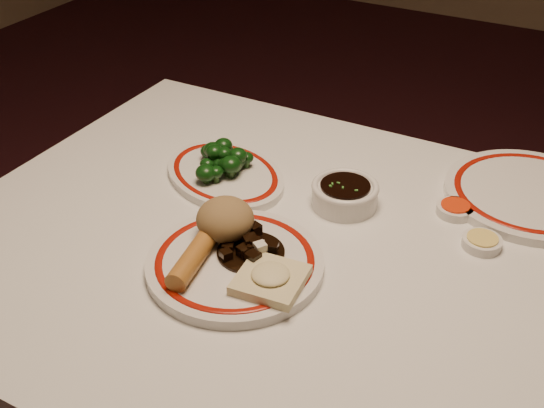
{
  "coord_description": "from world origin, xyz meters",
  "views": [
    {
      "loc": [
        0.37,
        -0.79,
        1.42
      ],
      "look_at": [
        -0.07,
        0.03,
        0.8
      ],
      "focal_mm": 45.0,
      "sensor_mm": 36.0,
      "label": 1
    }
  ],
  "objects_px": {
    "dining_table": "(303,293)",
    "broccoli_plate": "(225,174)",
    "broccoli_pile": "(224,159)",
    "fried_wonton": "(271,278)",
    "soy_bowl": "(345,195)",
    "main_plate": "(235,263)",
    "spring_roll": "(192,259)",
    "stirfry_heap": "(250,249)",
    "rice_mound": "(225,219)"
  },
  "relations": [
    {
      "from": "stirfry_heap",
      "to": "broccoli_plate",
      "type": "height_order",
      "value": "stirfry_heap"
    },
    {
      "from": "main_plate",
      "to": "stirfry_heap",
      "type": "bearing_deg",
      "value": 60.01
    },
    {
      "from": "main_plate",
      "to": "broccoli_plate",
      "type": "height_order",
      "value": "main_plate"
    },
    {
      "from": "spring_roll",
      "to": "soy_bowl",
      "type": "height_order",
      "value": "spring_roll"
    },
    {
      "from": "main_plate",
      "to": "fried_wonton",
      "type": "bearing_deg",
      "value": -17.61
    },
    {
      "from": "broccoli_plate",
      "to": "soy_bowl",
      "type": "distance_m",
      "value": 0.23
    },
    {
      "from": "dining_table",
      "to": "broccoli_pile",
      "type": "distance_m",
      "value": 0.3
    },
    {
      "from": "stirfry_heap",
      "to": "rice_mound",
      "type": "bearing_deg",
      "value": 159.65
    },
    {
      "from": "stirfry_heap",
      "to": "broccoli_plate",
      "type": "distance_m",
      "value": 0.26
    },
    {
      "from": "rice_mound",
      "to": "fried_wonton",
      "type": "bearing_deg",
      "value": -29.98
    },
    {
      "from": "fried_wonton",
      "to": "broccoli_plate",
      "type": "xyz_separation_m",
      "value": [
        -0.23,
        0.24,
        -0.02
      ]
    },
    {
      "from": "main_plate",
      "to": "fried_wonton",
      "type": "distance_m",
      "value": 0.08
    },
    {
      "from": "broccoli_plate",
      "to": "soy_bowl",
      "type": "bearing_deg",
      "value": 6.05
    },
    {
      "from": "fried_wonton",
      "to": "broccoli_pile",
      "type": "height_order",
      "value": "broccoli_pile"
    },
    {
      "from": "spring_roll",
      "to": "broccoli_pile",
      "type": "distance_m",
      "value": 0.29
    },
    {
      "from": "spring_roll",
      "to": "fried_wonton",
      "type": "distance_m",
      "value": 0.12
    },
    {
      "from": "stirfry_heap",
      "to": "broccoli_pile",
      "type": "bearing_deg",
      "value": 130.62
    },
    {
      "from": "soy_bowl",
      "to": "spring_roll",
      "type": "bearing_deg",
      "value": -113.04
    },
    {
      "from": "fried_wonton",
      "to": "broccoli_plate",
      "type": "distance_m",
      "value": 0.33
    },
    {
      "from": "main_plate",
      "to": "soy_bowl",
      "type": "bearing_deg",
      "value": 72.22
    },
    {
      "from": "rice_mound",
      "to": "dining_table",
      "type": "bearing_deg",
      "value": 21.92
    },
    {
      "from": "dining_table",
      "to": "stirfry_heap",
      "type": "distance_m",
      "value": 0.15
    },
    {
      "from": "stirfry_heap",
      "to": "fried_wonton",
      "type": "bearing_deg",
      "value": -37.52
    },
    {
      "from": "main_plate",
      "to": "spring_roll",
      "type": "xyz_separation_m",
      "value": [
        -0.05,
        -0.05,
        0.02
      ]
    },
    {
      "from": "rice_mound",
      "to": "stirfry_heap",
      "type": "height_order",
      "value": "rice_mound"
    },
    {
      "from": "rice_mound",
      "to": "main_plate",
      "type": "bearing_deg",
      "value": -45.71
    },
    {
      "from": "stirfry_heap",
      "to": "broccoli_pile",
      "type": "relative_size",
      "value": 0.88
    },
    {
      "from": "dining_table",
      "to": "fried_wonton",
      "type": "xyz_separation_m",
      "value": [
        0.0,
        -0.12,
        0.12
      ]
    },
    {
      "from": "dining_table",
      "to": "broccoli_plate",
      "type": "xyz_separation_m",
      "value": [
        -0.23,
        0.13,
        0.1
      ]
    },
    {
      "from": "spring_roll",
      "to": "fried_wonton",
      "type": "bearing_deg",
      "value": 1.28
    },
    {
      "from": "broccoli_pile",
      "to": "soy_bowl",
      "type": "xyz_separation_m",
      "value": [
        0.23,
        0.02,
        -0.02
      ]
    },
    {
      "from": "spring_roll",
      "to": "broccoli_plate",
      "type": "distance_m",
      "value": 0.29
    },
    {
      "from": "rice_mound",
      "to": "soy_bowl",
      "type": "xyz_separation_m",
      "value": [
        0.12,
        0.2,
        -0.03
      ]
    },
    {
      "from": "rice_mound",
      "to": "spring_roll",
      "type": "relative_size",
      "value": 0.77
    },
    {
      "from": "spring_roll",
      "to": "rice_mound",
      "type": "bearing_deg",
      "value": 79.17
    },
    {
      "from": "dining_table",
      "to": "rice_mound",
      "type": "relative_size",
      "value": 12.93
    },
    {
      "from": "dining_table",
      "to": "main_plate",
      "type": "xyz_separation_m",
      "value": [
        -0.07,
        -0.09,
        0.1
      ]
    },
    {
      "from": "spring_roll",
      "to": "stirfry_heap",
      "type": "bearing_deg",
      "value": 40.48
    },
    {
      "from": "rice_mound",
      "to": "soy_bowl",
      "type": "relative_size",
      "value": 0.8
    },
    {
      "from": "main_plate",
      "to": "rice_mound",
      "type": "distance_m",
      "value": 0.07
    },
    {
      "from": "rice_mound",
      "to": "spring_roll",
      "type": "distance_m",
      "value": 0.09
    },
    {
      "from": "spring_roll",
      "to": "broccoli_pile",
      "type": "relative_size",
      "value": 1.0
    },
    {
      "from": "rice_mound",
      "to": "stirfry_heap",
      "type": "bearing_deg",
      "value": -20.35
    },
    {
      "from": "rice_mound",
      "to": "fried_wonton",
      "type": "distance_m",
      "value": 0.14
    },
    {
      "from": "broccoli_pile",
      "to": "fried_wonton",
      "type": "bearing_deg",
      "value": -46.66
    },
    {
      "from": "fried_wonton",
      "to": "stirfry_heap",
      "type": "height_order",
      "value": "stirfry_heap"
    },
    {
      "from": "fried_wonton",
      "to": "soy_bowl",
      "type": "height_order",
      "value": "fried_wonton"
    },
    {
      "from": "fried_wonton",
      "to": "broccoli_pile",
      "type": "bearing_deg",
      "value": 133.34
    },
    {
      "from": "broccoli_pile",
      "to": "soy_bowl",
      "type": "height_order",
      "value": "broccoli_pile"
    },
    {
      "from": "main_plate",
      "to": "stirfry_heap",
      "type": "distance_m",
      "value": 0.03
    }
  ]
}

